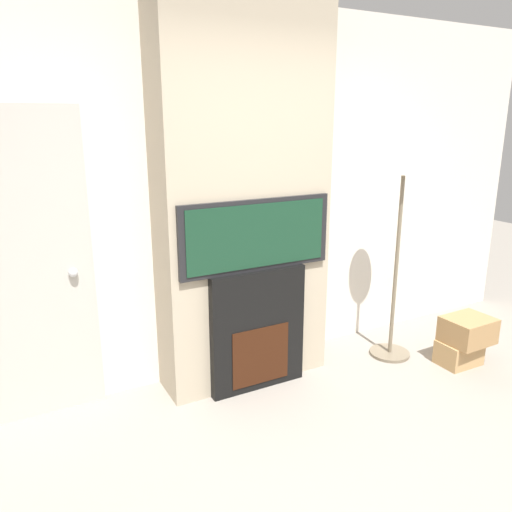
% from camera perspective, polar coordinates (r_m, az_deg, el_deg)
% --- Properties ---
extents(wall_back, '(6.00, 0.06, 2.70)m').
position_cam_1_polar(wall_back, '(3.71, -3.04, 6.86)').
color(wall_back, silver).
rests_on(wall_back, ground_plane).
extents(chimney_breast, '(1.23, 0.38, 2.70)m').
position_cam_1_polar(chimney_breast, '(3.52, -1.49, 6.40)').
color(chimney_breast, tan).
rests_on(chimney_breast, ground_plane).
extents(fireplace, '(0.72, 0.15, 0.89)m').
position_cam_1_polar(fireplace, '(3.61, 0.01, -8.41)').
color(fireplace, black).
rests_on(fireplace, ground_plane).
extents(television, '(1.13, 0.07, 0.50)m').
position_cam_1_polar(television, '(3.39, 0.03, 2.41)').
color(television, black).
rests_on(television, fireplace).
extents(floor_lamp, '(0.33, 0.33, 1.60)m').
position_cam_1_polar(floor_lamp, '(4.04, 16.05, 2.98)').
color(floor_lamp, '#726651').
rests_on(floor_lamp, ground_plane).
extents(box_stack, '(0.39, 0.31, 0.40)m').
position_cam_1_polar(box_stack, '(4.33, 22.70, -8.74)').
color(box_stack, tan).
rests_on(box_stack, ground_plane).
extents(entry_door, '(0.89, 0.09, 1.99)m').
position_cam_1_polar(entry_door, '(3.39, -25.47, -1.65)').
color(entry_door, '#BCB7AD').
rests_on(entry_door, ground_plane).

